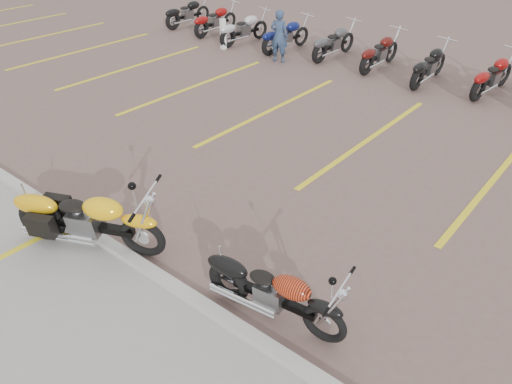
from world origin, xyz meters
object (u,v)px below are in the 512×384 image
at_px(yellow_cruiser, 87,220).
at_px(flame_cruiser, 272,293).
at_px(bollard, 223,34).
at_px(person_a, 279,36).

bearing_deg(yellow_cruiser, flame_cruiser, -13.27).
height_order(yellow_cruiser, bollard, bollard).
xyz_separation_m(flame_cruiser, person_a, (-6.53, 8.73, 0.38)).
bearing_deg(person_a, yellow_cruiser, 95.05).
xyz_separation_m(person_a, bollard, (-2.29, -0.08, -0.30)).
relative_size(flame_cruiser, bollard, 2.01).
relative_size(person_a, bollard, 1.59).
height_order(flame_cruiser, bollard, bollard).
bearing_deg(flame_cruiser, bollard, 128.32).
distance_m(yellow_cruiser, bollard, 10.91).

